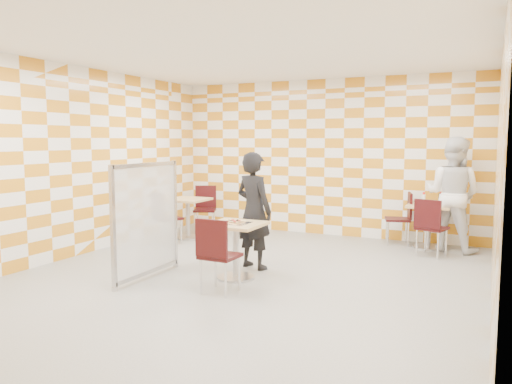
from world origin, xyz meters
TOP-DOWN VIEW (x-y plane):
  - room_shell at (0.00, 0.54)m, footprint 7.00×7.00m
  - main_table at (-0.09, -0.03)m, footprint 0.70×0.70m
  - second_table at (2.01, 3.05)m, footprint 0.70×0.70m
  - empty_table at (-2.19, 2.03)m, footprint 0.70×0.70m
  - chair_main_front at (0.02, -0.74)m, footprint 0.43×0.44m
  - chair_second_front at (2.10, 2.35)m, footprint 0.52×0.53m
  - chair_second_side at (1.57, 3.14)m, footprint 0.52×0.52m
  - chair_empty_near at (-2.28, 1.38)m, footprint 0.56×0.56m
  - chair_empty_far at (-2.24, 2.73)m, footprint 0.56×0.57m
  - partition at (-1.17, -0.51)m, footprint 0.08×1.38m
  - man_dark at (-0.11, 0.57)m, footprint 0.70×0.56m
  - man_white at (2.37, 3.02)m, footprint 1.09×0.96m
  - pizza_on_foil at (-0.09, -0.04)m, footprint 0.40×0.40m
  - sport_bottle at (1.90, 3.15)m, footprint 0.06×0.06m
  - soda_bottle at (2.18, 3.04)m, footprint 0.07×0.07m

SIDE VIEW (x-z plane):
  - main_table at x=-0.09m, z-range 0.13..0.88m
  - second_table at x=2.01m, z-range 0.13..0.88m
  - empty_table at x=-2.19m, z-range 0.13..0.88m
  - chair_main_front at x=0.02m, z-range 0.08..1.01m
  - chair_second_front at x=2.10m, z-range 0.08..1.01m
  - chair_second_side at x=1.57m, z-range 0.08..1.01m
  - chair_empty_near at x=-2.28m, z-range 0.08..1.01m
  - chair_empty_far at x=-2.24m, z-range 0.08..1.01m
  - pizza_on_foil at x=-0.09m, z-range 0.74..0.79m
  - partition at x=-1.17m, z-range 0.02..1.57m
  - man_dark at x=-0.11m, z-range 0.00..1.68m
  - sport_bottle at x=1.90m, z-range 0.74..0.94m
  - soda_bottle at x=2.18m, z-range 0.74..0.97m
  - man_white at x=2.37m, z-range 0.00..1.89m
  - room_shell at x=0.00m, z-range -2.00..5.00m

